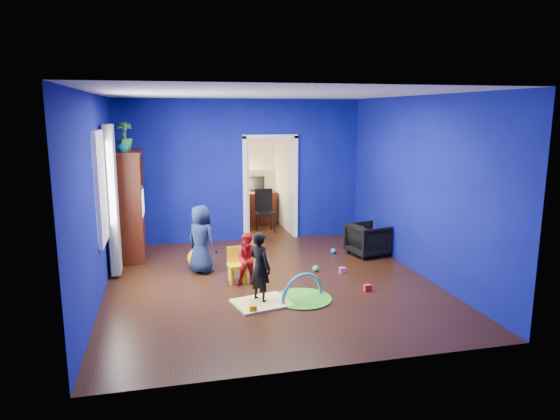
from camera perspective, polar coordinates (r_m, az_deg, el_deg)
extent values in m
cube|color=black|center=(7.95, -1.18, -8.24)|extent=(5.00, 5.50, 0.01)
cube|color=white|center=(7.50, -1.27, 13.15)|extent=(5.00, 5.50, 0.01)
cube|color=navy|center=(10.27, -4.42, 4.48)|extent=(5.00, 0.02, 2.90)
cube|color=navy|center=(4.98, 5.36, -2.69)|extent=(5.00, 0.02, 2.90)
cube|color=navy|center=(7.49, -20.29, 1.33)|extent=(0.02, 5.50, 2.90)
cube|color=navy|center=(8.46, 15.60, 2.67)|extent=(0.02, 5.50, 2.90)
imported|color=black|center=(9.45, 10.02, -3.34)|extent=(0.79, 0.77, 0.60)
imported|color=black|center=(7.02, -2.29, -6.54)|extent=(0.40, 0.44, 1.01)
imported|color=#101B3C|center=(8.35, -8.99, -3.33)|extent=(0.65, 0.65, 1.14)
imported|color=red|center=(7.68, -3.60, -5.67)|extent=(0.46, 0.39, 0.84)
imported|color=#0C5A63|center=(9.00, -17.54, 6.96)|extent=(0.22, 0.22, 0.20)
imported|color=#31883B|center=(9.51, -17.38, 8.09)|extent=(0.33, 0.33, 0.51)
cube|color=#3D160A|center=(9.43, -17.03, 0.53)|extent=(0.58, 1.14, 1.96)
cube|color=silver|center=(9.42, -16.80, 0.78)|extent=(0.46, 0.70, 0.54)
cube|color=#F2E07A|center=(7.09, -2.11, -10.57)|extent=(0.87, 0.75, 0.03)
sphere|color=yellow|center=(8.69, -9.37, -5.45)|extent=(0.35, 0.35, 0.35)
cube|color=yellow|center=(7.90, -4.91, -6.49)|extent=(0.31, 0.31, 0.50)
cylinder|color=green|center=(7.25, 2.57, -10.10)|extent=(0.84, 0.84, 0.02)
torus|color=#3F8CD8|center=(7.25, 2.57, -10.03)|extent=(0.71, 0.35, 0.75)
cube|color=white|center=(7.82, -19.92, 2.48)|extent=(0.03, 0.95, 1.55)
cube|color=slate|center=(8.39, -18.59, 1.05)|extent=(0.14, 0.42, 2.40)
cube|color=white|center=(10.43, -1.12, 2.40)|extent=(1.16, 0.10, 2.10)
cube|color=#3D140A|center=(12.01, -2.62, 0.28)|extent=(0.88, 0.44, 0.75)
cube|color=black|center=(12.03, -2.75, 3.08)|extent=(0.40, 0.05, 0.32)
sphere|color=#FFD88C|center=(11.93, -4.02, 2.90)|extent=(0.14, 0.14, 0.14)
cube|color=black|center=(11.07, -1.71, -0.20)|extent=(0.40, 0.40, 0.92)
cube|color=white|center=(11.92, -2.79, 8.17)|extent=(0.88, 0.24, 0.04)
cube|color=red|center=(7.67, 9.97, -8.75)|extent=(0.10, 0.08, 0.10)
sphere|color=blue|center=(9.51, 6.11, -4.67)|extent=(0.11, 0.11, 0.11)
cube|color=yellow|center=(6.80, -3.12, -11.23)|extent=(0.10, 0.08, 0.10)
sphere|color=green|center=(8.45, 4.09, -6.68)|extent=(0.11, 0.11, 0.11)
cube|color=#CF4D99|center=(8.41, 7.16, -6.87)|extent=(0.10, 0.08, 0.10)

